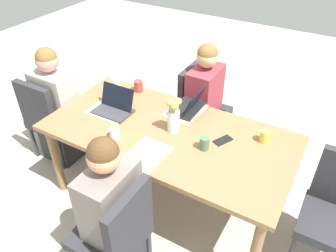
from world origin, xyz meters
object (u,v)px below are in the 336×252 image
(person_far_left_near, at_px, (113,218))
(coffee_mug_far_left, at_px, (138,86))
(laptop_head_right_left_far, at_px, (114,107))
(phone_black, at_px, (223,140))
(chair_near_left_mid, at_px, (199,105))
(coffee_mug_near_left, at_px, (116,83))
(laptop_near_left_mid, at_px, (189,106))
(flower_vase, at_px, (174,114))
(person_near_left_mid, at_px, (203,107))
(chair_head_right_left_far, at_px, (49,116))
(coffee_mug_centre_right, at_px, (115,133))
(coffee_mug_centre_left, at_px, (265,136))
(chair_far_left_near, at_px, (117,232))
(person_head_right_left_far, at_px, (59,112))
(coffee_mug_near_right, at_px, (204,143))
(dining_table, at_px, (168,139))

(person_far_left_near, height_order, coffee_mug_far_left, person_far_left_near)
(laptop_head_right_left_far, xyz_separation_m, phone_black, (-0.96, -0.09, -0.04))
(chair_near_left_mid, relative_size, coffee_mug_near_left, 9.93)
(laptop_near_left_mid, bearing_deg, chair_near_left_mid, -76.13)
(laptop_near_left_mid, relative_size, coffee_mug_near_left, 3.53)
(person_far_left_near, relative_size, chair_near_left_mid, 1.33)
(coffee_mug_far_left, bearing_deg, chair_near_left_mid, -136.26)
(flower_vase, height_order, laptop_head_right_left_far, flower_vase)
(person_near_left_mid, distance_m, chair_head_right_left_far, 1.52)
(person_far_left_near, height_order, laptop_head_right_left_far, person_far_left_near)
(coffee_mug_centre_right, bearing_deg, coffee_mug_centre_left, -152.55)
(chair_far_left_near, distance_m, coffee_mug_far_left, 1.42)
(person_near_left_mid, relative_size, phone_black, 7.97)
(coffee_mug_near_left, height_order, coffee_mug_far_left, coffee_mug_far_left)
(coffee_mug_centre_left, distance_m, phone_black, 0.31)
(person_head_right_left_far, relative_size, coffee_mug_far_left, 11.38)
(coffee_mug_centre_right, bearing_deg, chair_near_left_mid, -100.26)
(coffee_mug_near_right, relative_size, coffee_mug_centre_right, 1.23)
(chair_head_right_left_far, bearing_deg, person_near_left_mid, -145.39)
(chair_head_right_left_far, bearing_deg, coffee_mug_far_left, -145.76)
(chair_near_left_mid, bearing_deg, coffee_mug_near_left, 34.76)
(chair_near_left_mid, xyz_separation_m, person_head_right_left_far, (1.11, 0.85, 0.03))
(chair_far_left_near, bearing_deg, phone_black, -109.56)
(person_head_right_left_far, height_order, coffee_mug_far_left, person_head_right_left_far)
(coffee_mug_near_left, height_order, coffee_mug_centre_left, coffee_mug_centre_left)
(person_near_left_mid, height_order, coffee_mug_centre_right, person_near_left_mid)
(dining_table, distance_m, coffee_mug_centre_left, 0.75)
(flower_vase, height_order, coffee_mug_near_right, flower_vase)
(laptop_near_left_mid, xyz_separation_m, coffee_mug_near_right, (-0.33, 0.40, 0.01))
(dining_table, height_order, person_near_left_mid, person_near_left_mid)
(dining_table, relative_size, person_far_left_near, 1.65)
(chair_far_left_near, height_order, person_far_left_near, person_far_left_near)
(coffee_mug_near_right, bearing_deg, person_near_left_mid, -65.50)
(dining_table, relative_size, coffee_mug_near_left, 21.76)
(chair_head_right_left_far, distance_m, coffee_mug_near_right, 1.65)
(coffee_mug_centre_right, relative_size, coffee_mug_far_left, 0.79)
(dining_table, relative_size, person_near_left_mid, 1.65)
(coffee_mug_centre_left, bearing_deg, coffee_mug_centre_right, 27.45)
(chair_near_left_mid, height_order, person_head_right_left_far, person_head_right_left_far)
(dining_table, relative_size, coffee_mug_far_left, 18.78)
(person_head_right_left_far, xyz_separation_m, laptop_near_left_mid, (-1.23, -0.36, 0.26))
(dining_table, height_order, coffee_mug_far_left, coffee_mug_far_left)
(chair_head_right_left_far, xyz_separation_m, coffee_mug_centre_right, (-0.97, 0.18, 0.29))
(chair_head_right_left_far, relative_size, phone_black, 6.00)
(coffee_mug_centre_right, bearing_deg, chair_far_left_near, 126.42)
(chair_near_left_mid, relative_size, chair_head_right_left_far, 1.00)
(dining_table, relative_size, chair_head_right_left_far, 2.19)
(dining_table, xyz_separation_m, coffee_mug_far_left, (0.56, -0.41, 0.13))
(coffee_mug_centre_right, bearing_deg, person_far_left_near, 124.05)
(chair_head_right_left_far, distance_m, flower_vase, 1.39)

